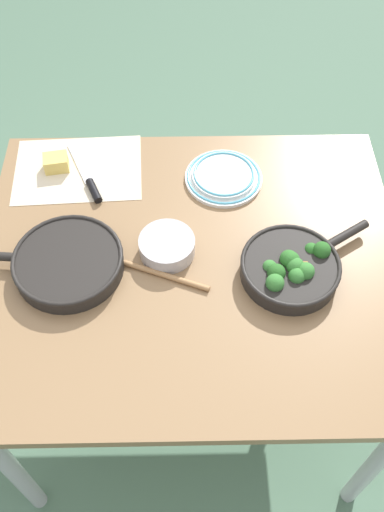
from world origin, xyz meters
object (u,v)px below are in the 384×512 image
dinner_plate_stack (224,176)px  skillet_broccoli (291,268)px  cheese_block (56,163)px  grater_knife (89,180)px  skillet_eggs (68,262)px  prep_bowl_steel (167,246)px  wooden_spoon (129,264)px

dinner_plate_stack → skillet_broccoli: bearing=-65.6°
skillet_broccoli → cheese_block: bearing=116.5°
cheese_block → grater_knife: bearing=-30.1°
skillet_broccoli → skillet_eggs: skillet_broccoli is taller
grater_knife → prep_bowl_steel: prep_bowl_steel is taller
cheese_block → prep_bowl_steel: 0.47m
grater_knife → cheese_block: bearing=36.5°
wooden_spoon → grater_knife: grater_knife is taller
wooden_spoon → skillet_eggs: bearing=23.5°
wooden_spoon → grater_knife: 0.34m
skillet_eggs → prep_bowl_steel: 0.27m
dinner_plate_stack → grater_knife: bearing=-179.5°
wooden_spoon → prep_bowl_steel: (0.10, 0.04, 0.02)m
skillet_broccoli → skillet_eggs: 0.59m
prep_bowl_steel → wooden_spoon: bearing=-156.8°
skillet_broccoli → grater_knife: (-0.56, 0.34, -0.02)m
wooden_spoon → dinner_plate_stack: 0.41m
prep_bowl_steel → dinner_plate_stack: bearing=58.1°
skillet_broccoli → wooden_spoon: size_ratio=1.02×
grater_knife → prep_bowl_steel: 0.35m
skillet_eggs → wooden_spoon: 0.16m
skillet_eggs → cheese_block: (-0.08, 0.37, -0.00)m
skillet_eggs → grater_knife: bearing=-89.4°
grater_knife → cheese_block: cheese_block is taller
cheese_block → dinner_plate_stack: 0.51m
wooden_spoon → grater_knife: size_ratio=1.40×
grater_knife → prep_bowl_steel: (0.24, -0.26, 0.02)m
cheese_block → prep_bowl_steel: size_ratio=0.53×
skillet_broccoli → skillet_eggs: size_ratio=0.87×
skillet_eggs → dinner_plate_stack: bearing=-138.3°
cheese_block → prep_bowl_steel: (0.34, -0.32, 0.00)m
grater_knife → dinner_plate_stack: (0.40, 0.00, 0.00)m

